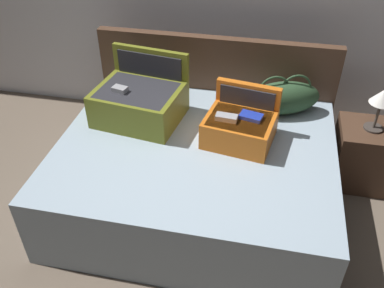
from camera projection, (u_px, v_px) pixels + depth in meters
ground_plane at (183, 243)px, 2.80m from camera, size 12.00×12.00×0.00m
bed at (195, 175)px, 2.95m from camera, size 1.86×1.51×0.53m
headboard at (214, 93)px, 3.44m from camera, size 1.90×0.08×0.96m
hard_case_large at (140, 101)px, 2.98m from camera, size 0.65×0.56×0.45m
hard_case_medium at (240, 125)px, 2.78m from camera, size 0.50×0.46×0.34m
duffel_bag at (284, 98)px, 3.05m from camera, size 0.58×0.39×0.31m
nightstand at (364, 155)px, 3.16m from camera, size 0.44×0.40×0.49m
table_lamp at (382, 99)px, 2.87m from camera, size 0.17×0.17×0.33m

